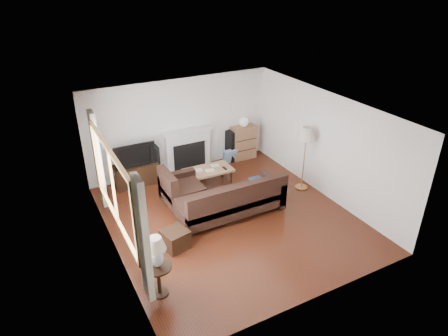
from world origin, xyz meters
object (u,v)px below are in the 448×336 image
coffee_table (208,177)px  side_table (159,280)px  bookshelf (243,142)px  floor_lamp (304,159)px  tv_stand (136,174)px  sectional_sofa (230,198)px

coffee_table → side_table: size_ratio=1.97×
bookshelf → floor_lamp: bearing=-79.1°
coffee_table → bookshelf: bearing=33.0°
side_table → floor_lamp: bearing=22.2°
floor_lamp → side_table: floor_lamp is taller
coffee_table → side_table: bearing=-127.7°
bookshelf → coffee_table: bookshelf is taller
tv_stand → bookshelf: bookshelf is taller
bookshelf → floor_lamp: size_ratio=0.60×
coffee_table → floor_lamp: (2.01, -1.19, 0.58)m
bookshelf → floor_lamp: (0.42, -2.19, 0.32)m
sectional_sofa → floor_lamp: 2.19m
bookshelf → coffee_table: (-1.59, -1.00, -0.25)m
sectional_sofa → coffee_table: size_ratio=2.19×
tv_stand → side_table: 3.99m
floor_lamp → bookshelf: bearing=100.9°
bookshelf → side_table: bearing=-134.9°
coffee_table → tv_stand: bearing=150.1°
tv_stand → coffee_table: bearing=-30.8°
coffee_table → floor_lamp: floor_lamp is taller
side_table → sectional_sofa: bearing=35.3°
tv_stand → sectional_sofa: sectional_sofa is taller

